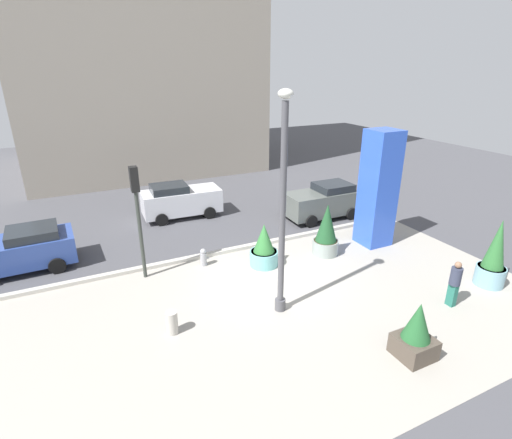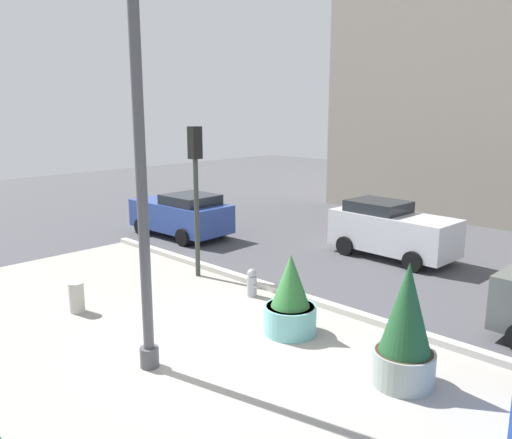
{
  "view_description": "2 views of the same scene",
  "coord_description": "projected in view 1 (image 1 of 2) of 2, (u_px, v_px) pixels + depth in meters",
  "views": [
    {
      "loc": [
        -5.93,
        -11.29,
        7.64
      ],
      "look_at": [
        0.13,
        1.19,
        2.15
      ],
      "focal_mm": 27.58,
      "sensor_mm": 36.0,
      "label": 1
    },
    {
      "loc": [
        7.45,
        -6.76,
        4.83
      ],
      "look_at": [
        -0.44,
        1.36,
        2.41
      ],
      "focal_mm": 36.45,
      "sensor_mm": 36.0,
      "label": 2
    }
  ],
  "objects": [
    {
      "name": "art_pillar_blue",
      "position": [
        378.0,
        189.0,
        17.14
      ],
      "size": [
        1.26,
        1.26,
        5.14
      ],
      "primitive_type": "cube",
      "color": "blue",
      "rests_on": "ground_plane"
    },
    {
      "name": "ground_plane",
      "position": [
        227.0,
        243.0,
        18.01
      ],
      "size": [
        60.0,
        60.0,
        0.0
      ],
      "primitive_type": "plane",
      "color": "#47474C"
    },
    {
      "name": "curb_strip",
      "position": [
        234.0,
        249.0,
        17.24
      ],
      "size": [
        18.0,
        0.24,
        0.16
      ],
      "primitive_type": "cube",
      "color": "#B7B2A8",
      "rests_on": "ground_plane"
    },
    {
      "name": "car_passing_lane",
      "position": [
        20.0,
        250.0,
        15.4
      ],
      "size": [
        4.14,
        2.21,
        1.68
      ],
      "color": "#2D4793",
      "rests_on": "ground_plane"
    },
    {
      "name": "potted_plant_near_right",
      "position": [
        264.0,
        248.0,
        15.77
      ],
      "size": [
        1.14,
        1.14,
        1.8
      ],
      "color": "#6BB2B2",
      "rests_on": "ground_plane"
    },
    {
      "name": "concrete_bollard",
      "position": [
        172.0,
        323.0,
        11.86
      ],
      "size": [
        0.36,
        0.36,
        0.75
      ],
      "primitive_type": "cylinder",
      "color": "#B2ADA3",
      "rests_on": "ground_plane"
    },
    {
      "name": "pedestrian_crossing",
      "position": [
        455.0,
        282.0,
        13.04
      ],
      "size": [
        0.36,
        0.36,
        1.65
      ],
      "color": "#236656",
      "rests_on": "ground_plane"
    },
    {
      "name": "plaza_pavement",
      "position": [
        295.0,
        312.0,
        12.99
      ],
      "size": [
        18.0,
        10.0,
        0.02
      ],
      "primitive_type": "cube",
      "color": "#9E998E",
      "rests_on": "ground_plane"
    },
    {
      "name": "fire_hydrant",
      "position": [
        204.0,
        257.0,
        15.89
      ],
      "size": [
        0.36,
        0.26,
        0.75
      ],
      "color": "#99999E",
      "rests_on": "ground_plane"
    },
    {
      "name": "traffic_light_corner",
      "position": [
        137.0,
        205.0,
        14.09
      ],
      "size": [
        0.28,
        0.42,
        4.35
      ],
      "color": "#333833",
      "rests_on": "ground_plane"
    },
    {
      "name": "lamp_post",
      "position": [
        282.0,
        214.0,
        11.88
      ],
      "size": [
        0.44,
        0.44,
        7.04
      ],
      "color": "#4C4C51",
      "rests_on": "ground_plane"
    },
    {
      "name": "potted_plant_mid_plaza",
      "position": [
        416.0,
        333.0,
        10.78
      ],
      "size": [
        0.99,
        0.99,
        1.72
      ],
      "color": "#4C4238",
      "rests_on": "ground_plane"
    },
    {
      "name": "car_far_lane",
      "position": [
        324.0,
        201.0,
        20.74
      ],
      "size": [
        4.05,
        2.03,
        1.82
      ],
      "color": "#565B56",
      "rests_on": "ground_plane"
    },
    {
      "name": "potted_plant_near_left",
      "position": [
        494.0,
        258.0,
        14.23
      ],
      "size": [
        1.02,
        1.02,
        2.59
      ],
      "color": "#7AA8B7",
      "rests_on": "ground_plane"
    },
    {
      "name": "car_curb_west",
      "position": [
        180.0,
        200.0,
        20.83
      ],
      "size": [
        4.14,
        2.07,
        1.84
      ],
      "color": "silver",
      "rests_on": "ground_plane"
    },
    {
      "name": "potted_plant_by_pillar",
      "position": [
        326.0,
        232.0,
        16.63
      ],
      "size": [
        1.1,
        1.1,
        2.27
      ],
      "color": "gray",
      "rests_on": "ground_plane"
    }
  ]
}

